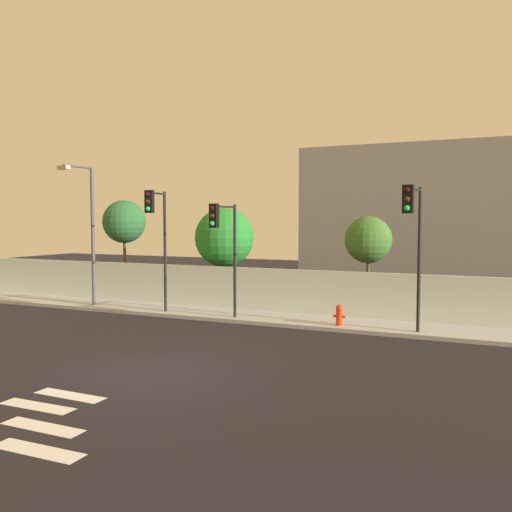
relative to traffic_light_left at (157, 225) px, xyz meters
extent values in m
plane|color=black|center=(4.48, -6.90, -3.80)|extent=(80.00, 80.00, 0.00)
cube|color=#A8A8A8|center=(4.48, 1.30, -3.72)|extent=(36.00, 2.40, 0.15)
cube|color=silver|center=(4.48, 2.59, -2.75)|extent=(36.00, 0.18, 1.80)
cube|color=silver|center=(5.68, -11.85, -3.80)|extent=(1.81, 0.47, 0.01)
cube|color=silver|center=(4.92, -11.00, -3.80)|extent=(1.80, 0.44, 0.01)
cube|color=silver|center=(3.90, -10.15, -3.80)|extent=(1.81, 0.47, 0.01)
cube|color=silver|center=(4.01, -9.30, -3.80)|extent=(1.81, 0.46, 0.01)
cylinder|color=black|center=(-0.06, 0.65, -1.14)|extent=(0.12, 0.12, 5.02)
cylinder|color=black|center=(0.00, 0.04, 1.27)|extent=(0.19, 1.23, 0.08)
cube|color=black|center=(0.05, -0.57, 0.92)|extent=(0.36, 0.23, 0.90)
sphere|color=black|center=(0.06, -0.69, 1.19)|extent=(0.18, 0.18, 0.18)
sphere|color=#33260A|center=(0.06, -0.69, 0.91)|extent=(0.18, 0.18, 0.18)
sphere|color=#19F24C|center=(0.06, -0.69, 0.63)|extent=(0.18, 0.18, 0.18)
cylinder|color=black|center=(10.25, 0.65, -1.18)|extent=(0.12, 0.12, 4.95)
cylinder|color=black|center=(10.17, -0.11, 1.20)|extent=(0.24, 1.53, 0.08)
cube|color=black|center=(10.09, -0.87, 0.85)|extent=(0.36, 0.23, 0.90)
sphere|color=black|center=(10.08, -0.99, 1.12)|extent=(0.18, 0.18, 0.18)
sphere|color=#33260A|center=(10.08, -0.99, 0.84)|extent=(0.18, 0.18, 0.18)
sphere|color=#19F24C|center=(10.08, -0.99, 0.56)|extent=(0.18, 0.18, 0.18)
cylinder|color=black|center=(3.21, 0.65, -1.42)|extent=(0.12, 0.12, 4.45)
cylinder|color=black|center=(3.12, -0.03, 0.70)|extent=(0.25, 1.37, 0.08)
cube|color=black|center=(3.04, -0.71, 0.35)|extent=(0.36, 0.24, 0.90)
sphere|color=black|center=(3.02, -0.83, 0.62)|extent=(0.18, 0.18, 0.18)
sphere|color=#33260A|center=(3.02, -0.83, 0.34)|extent=(0.18, 0.18, 0.18)
sphere|color=#19F24C|center=(3.02, -0.83, 0.06)|extent=(0.18, 0.18, 0.18)
cylinder|color=#4C4C51|center=(-4.05, 0.85, -0.54)|extent=(0.16, 0.16, 6.22)
cylinder|color=#4C4C51|center=(-4.17, 0.11, 2.52)|extent=(0.33, 1.49, 0.10)
cube|color=beige|center=(-4.28, -0.63, 2.42)|extent=(0.63, 0.33, 0.16)
cylinder|color=red|center=(7.47, 0.65, -3.35)|extent=(0.24, 0.24, 0.61)
sphere|color=red|center=(7.47, 0.65, -3.01)|extent=(0.26, 0.26, 0.26)
cylinder|color=red|center=(7.30, 0.65, -3.32)|extent=(0.10, 0.09, 0.09)
cylinder|color=red|center=(7.64, 0.65, -3.32)|extent=(0.10, 0.09, 0.09)
cylinder|color=brown|center=(-4.68, 3.90, -2.14)|extent=(0.14, 0.14, 3.32)
sphere|color=#296432|center=(-4.68, 3.90, 0.12)|extent=(2.16, 2.16, 2.16)
cylinder|color=brown|center=(1.04, 3.90, -2.58)|extent=(0.16, 0.16, 2.43)
sphere|color=#25822B|center=(1.04, 3.90, -0.61)|extent=(2.74, 2.74, 2.74)
cylinder|color=brown|center=(7.75, 3.90, -2.48)|extent=(0.15, 0.15, 2.65)
sphere|color=#3B6C29|center=(7.75, 3.90, -0.62)|extent=(1.95, 1.95, 1.95)
cube|color=gray|center=(8.34, 16.59, 0.42)|extent=(14.42, 6.00, 8.44)
camera|label=1|loc=(12.96, -18.74, 0.17)|focal=38.75mm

